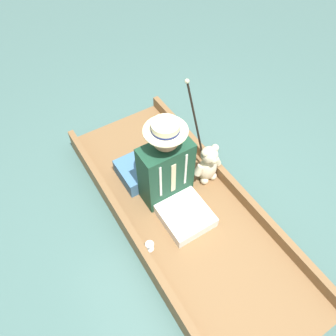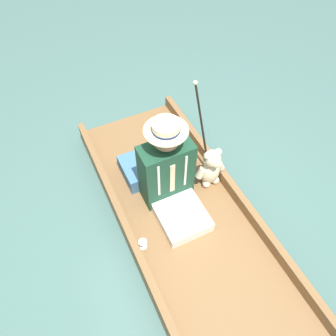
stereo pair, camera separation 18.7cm
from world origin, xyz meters
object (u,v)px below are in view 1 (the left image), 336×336
(teddy_bear, at_px, (208,165))
(wine_glass, at_px, (150,245))
(walking_cane, at_px, (195,120))
(seated_person, at_px, (170,175))

(teddy_bear, bearing_deg, wine_glass, 22.79)
(teddy_bear, height_order, walking_cane, walking_cane)
(wine_glass, distance_m, walking_cane, 1.20)
(seated_person, relative_size, walking_cane, 1.08)
(seated_person, relative_size, teddy_bear, 2.06)
(teddy_bear, xyz_separation_m, wine_glass, (0.84, 0.35, -0.14))
(seated_person, height_order, teddy_bear, seated_person)
(walking_cane, bearing_deg, seated_person, 34.20)
(seated_person, bearing_deg, walking_cane, -146.88)
(seated_person, distance_m, wine_glass, 0.61)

